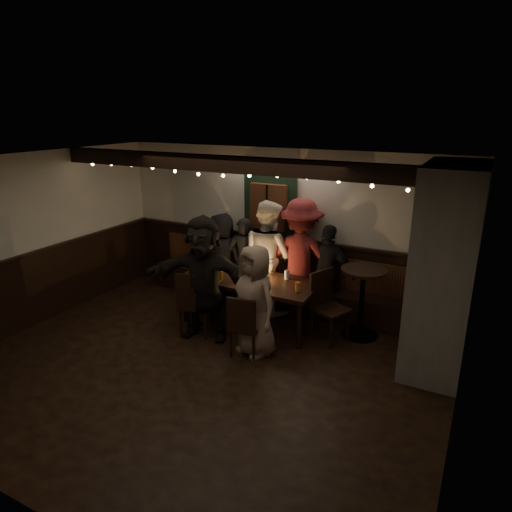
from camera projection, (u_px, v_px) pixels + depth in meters
The scene contains 13 objects.
room at pixel (320, 269), 6.32m from camera, with size 6.02×5.01×2.62m.
dining_table at pixel (250, 283), 6.90m from camera, with size 2.08×0.89×0.90m.
chair_near_left at pixel (194, 300), 6.56m from camera, with size 0.57×0.57×1.00m.
chair_near_right at pixel (244, 323), 6.01m from camera, with size 0.44×0.44×0.88m.
chair_end at pixel (326, 301), 6.53m from camera, with size 0.59×0.59×1.01m.
high_top at pixel (362, 294), 6.55m from camera, with size 0.65×0.65×1.04m.
person_a at pixel (222, 257), 7.85m from camera, with size 0.74×0.48×1.52m, color black.
person_b at pixel (244, 261), 7.71m from camera, with size 0.54×0.36×1.49m, color black.
person_c at pixel (268, 257), 7.35m from camera, with size 0.89×0.70×1.84m, color silver.
person_d at pixel (300, 257), 7.25m from camera, with size 1.22×0.70×1.88m, color maroon.
person_e at pixel (328, 272), 7.11m from camera, with size 0.89×0.37×1.52m, color black.
person_f at pixel (204, 278), 6.44m from camera, with size 1.68×0.54×1.81m, color black.
person_g at pixel (255, 301), 6.04m from camera, with size 0.75×0.49×1.53m, color gray.
Camera 1 is at (3.02, -4.27, 3.19)m, focal length 32.00 mm.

